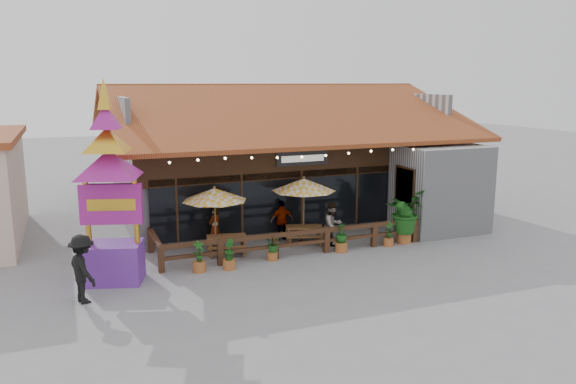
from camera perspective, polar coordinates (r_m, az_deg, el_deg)
name	(u,v)px	position (r m, az deg, el deg)	size (l,w,h in m)	color
ground	(333,247)	(21.46, 4.55, -5.61)	(100.00, 100.00, 0.00)	gray
restaurant_building	(278,166)	(27.02, -1.06, 2.70)	(15.50, 14.73, 6.09)	#B5B6BB
patio_railing	(280,239)	(20.18, -0.87, -4.84)	(10.00, 2.60, 0.92)	#49291A
umbrella_left	(215,195)	(20.28, -7.47, -0.28)	(2.37, 2.37, 2.51)	brown
umbrella_right	(304,185)	(21.44, 1.61, 0.72)	(3.21, 3.21, 2.63)	brown
picnic_table_left	(227,242)	(20.57, -6.25, -5.05)	(1.64, 1.49, 0.68)	brown
picnic_table_right	(304,232)	(21.81, 1.64, -4.05)	(1.71, 1.59, 0.68)	brown
thai_sign_tower	(109,169)	(17.81, -17.74, 2.22)	(3.12, 3.12, 6.77)	#662A9C
tropical_plant	(405,213)	(22.13, 11.78, -2.05)	(2.01, 1.95, 2.12)	#9C572A
diner_a	(215,227)	(21.26, -7.44, -3.59)	(0.58, 0.38, 1.60)	#361F11
diner_b	(333,225)	(21.16, 4.60, -3.41)	(0.84, 0.66, 1.74)	#361F11
diner_c	(282,220)	(22.13, -0.63, -2.89)	(0.94, 0.39, 1.61)	#361F11
pedestrian	(83,269)	(16.98, -20.13, -7.34)	(1.28, 0.73, 1.98)	black
planter_a	(199,259)	(18.81, -9.03, -6.72)	(0.43, 0.43, 1.06)	#9C572A
planter_b	(229,256)	(18.91, -6.01, -6.47)	(0.42, 0.42, 1.04)	#9C572A
planter_c	(272,246)	(19.74, -1.61, -5.52)	(0.72, 0.69, 0.92)	#9C572A
planter_d	(341,238)	(20.76, 5.44, -4.68)	(0.56, 0.56, 1.10)	#9C572A
planter_e	(389,236)	(21.79, 10.18, -4.38)	(0.40, 0.41, 0.97)	#9C572A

